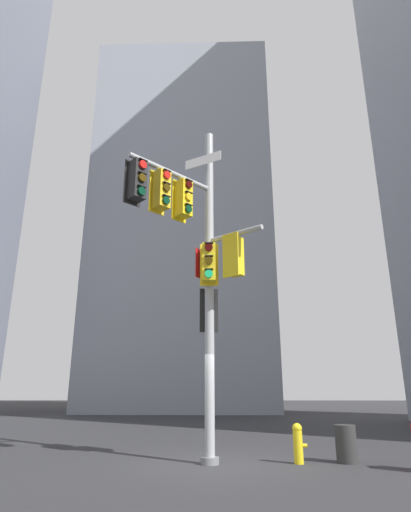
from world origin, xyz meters
The scene contains 5 objects.
ground centered at (0.00, 0.00, 0.00)m, with size 120.00×120.00×0.00m, color #2D2D30.
building_mid_block centered at (-2.77, 27.00, 15.65)m, with size 14.77×14.77×31.30m, color #9399A3.
signal_pole_assembly centered at (-0.30, -0.44, 5.04)m, with size 3.37×2.57×8.82m.
fire_hydrant centered at (2.09, 0.12, 0.47)m, with size 0.33×0.23×0.90m.
trash_bin centered at (3.26, 0.27, 0.42)m, with size 0.50×0.50×0.85m, color #2D2D2D.
Camera 1 is at (0.21, -10.87, 1.67)m, focal length 29.84 mm.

